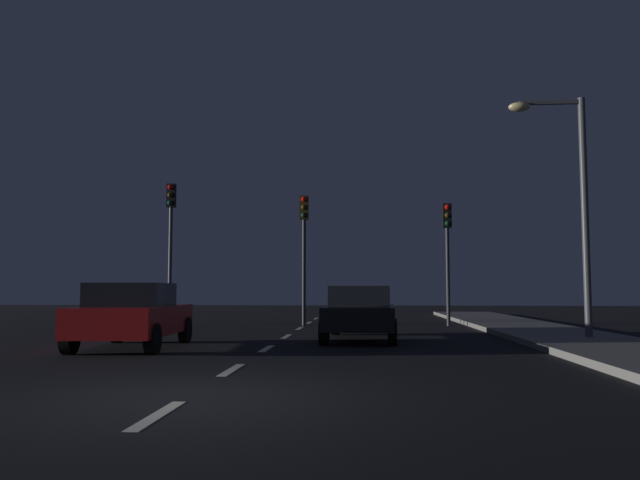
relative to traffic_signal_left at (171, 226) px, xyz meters
The scene contains 15 objects.
ground_plane 10.77m from the traffic_signal_left, 59.50° to the right, with size 80.00×80.00×0.00m, color black.
sidewalk_curb_right 15.76m from the traffic_signal_left, 34.58° to the right, with size 3.00×40.00×0.15m, color gray.
lane_stripe_nearest 18.05m from the traffic_signal_left, 73.13° to the right, with size 0.16×1.60×0.01m, color silver.
lane_stripe_second 14.56m from the traffic_signal_left, 68.64° to the right, with size 0.16×1.60×0.01m, color silver.
lane_stripe_third 11.26m from the traffic_signal_left, 61.15° to the right, with size 0.16×1.60×0.01m, color silver.
lane_stripe_fourth 8.39m from the traffic_signal_left, 47.03° to the right, with size 0.16×1.60×0.01m, color silver.
lane_stripe_fifth 6.57m from the traffic_signal_left, 18.37° to the right, with size 0.16×1.60×0.01m, color silver.
lane_stripe_sixth 6.68m from the traffic_signal_left, 22.26° to the left, with size 0.16×1.60×0.01m, color silver.
lane_stripe_seventh 8.66m from the traffic_signal_left, 49.01° to the left, with size 0.16×1.60×0.01m, color silver.
traffic_signal_left is the anchor object (origin of this frame).
traffic_signal_center 5.12m from the traffic_signal_left, ahead, with size 0.32×0.38×4.86m.
traffic_signal_right 10.44m from the traffic_signal_left, ahead, with size 0.32×0.38×4.52m.
car_stopped_ahead 10.22m from the traffic_signal_left, 42.23° to the right, with size 2.01×4.65×1.42m.
car_adjacent_lane 10.10m from the traffic_signal_left, 77.55° to the right, with size 2.11×4.11×1.47m.
street_lamp_right 14.52m from the traffic_signal_left, 29.85° to the right, with size 1.94×0.36×6.24m.
Camera 1 is at (2.16, -7.86, 1.32)m, focal length 35.57 mm.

